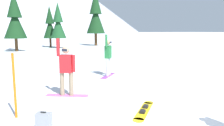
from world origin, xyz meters
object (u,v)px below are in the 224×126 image
snowboarder_background (108,56)px  pine_tree_young (15,19)px  pine_tree_tall (50,25)px  loose_snowboard_near_left (144,110)px  pine_tree_short (58,23)px  backpack_grey (44,123)px  snowboarder_midground (66,69)px  pine_tree_leaning (96,15)px  trail_marker_pole (14,86)px

snowboarder_background → pine_tree_young: 17.06m
pine_tree_tall → pine_tree_young: size_ratio=0.87×
loose_snowboard_near_left → pine_tree_tall: size_ratio=0.25×
pine_tree_short → pine_tree_young: (-5.19, -2.74, 0.31)m
backpack_grey → snowboarder_midground: bearing=66.0°
pine_tree_leaning → pine_tree_young: pine_tree_leaning is taller
snowboarder_midground → pine_tree_tall: size_ratio=0.35×
backpack_grey → pine_tree_tall: 26.74m
loose_snowboard_near_left → trail_marker_pole: size_ratio=0.84×
pine_tree_tall → pine_tree_leaning: (6.95, 0.62, 1.52)m
backpack_grey → pine_tree_short: pine_tree_short is taller
trail_marker_pole → pine_tree_tall: bearing=78.5°
pine_tree_short → trail_marker_pole: bearing=-104.2°
pine_tree_leaning → loose_snowboard_near_left: bearing=-108.2°
snowboarder_midground → snowboarder_background: size_ratio=0.96×
backpack_grey → pine_tree_young: (0.09, 21.42, 3.31)m
pine_tree_young → trail_marker_pole: bearing=-91.8°
trail_marker_pole → pine_tree_leaning: pine_tree_leaning is taller
loose_snowboard_near_left → snowboarder_midground: bearing=124.5°
backpack_grey → pine_tree_short: size_ratio=0.08×
backpack_grey → pine_tree_young: pine_tree_young is taller
snowboarder_background → backpack_grey: (-3.78, -4.97, -0.76)m
trail_marker_pole → pine_tree_short: bearing=75.8°
snowboarder_midground → pine_tree_tall: 24.05m
trail_marker_pole → pine_tree_short: pine_tree_short is taller
pine_tree_tall → pine_tree_leaning: bearing=5.1°
loose_snowboard_near_left → trail_marker_pole: (-3.25, 1.00, 0.81)m
pine_tree_young → pine_tree_leaning: bearing=25.3°
snowboarder_midground → pine_tree_short: pine_tree_short is taller
snowboarder_background → trail_marker_pole: size_ratio=1.23×
trail_marker_pole → loose_snowboard_near_left: bearing=-17.1°
snowboarder_midground → pine_tree_young: pine_tree_young is taller
snowboarder_midground → pine_tree_young: bearing=93.1°
backpack_grey → pine_tree_tall: (4.55, 26.19, 2.85)m
loose_snowboard_near_left → pine_tree_short: pine_tree_short is taller
snowboarder_midground → loose_snowboard_near_left: 2.99m
pine_tree_tall → pine_tree_short: bearing=-70.4°
pine_tree_short → pine_tree_young: bearing=-152.1°
backpack_grey → trail_marker_pole: trail_marker_pole is taller
snowboarder_midground → pine_tree_short: (4.17, 21.68, 2.28)m
snowboarder_background → loose_snowboard_near_left: snowboarder_background is taller
pine_tree_tall → pine_tree_young: (-4.47, -4.76, 0.45)m
pine_tree_tall → pine_tree_young: 6.55m
loose_snowboard_near_left → pine_tree_leaning: 28.45m
loose_snowboard_near_left → backpack_grey: bearing=-177.2°
pine_tree_tall → backpack_grey: bearing=-99.9°
snowboarder_background → pine_tree_leaning: pine_tree_leaning is taller
pine_tree_tall → pine_tree_short: pine_tree_short is taller
backpack_grey → pine_tree_young: size_ratio=0.07×
snowboarder_midground → pine_tree_young: 19.15m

